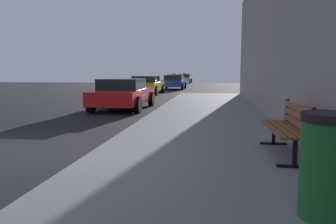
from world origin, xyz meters
The scene contains 8 objects.
sidewalk centered at (4.00, 0.00, 0.07)m, with size 4.00×32.00×0.15m, color slate.
bench centered at (5.39, 0.35, 0.66)m, with size 0.53×1.75×0.89m.
trash_bin centered at (5.22, -2.02, 0.66)m, with size 0.55×0.55×1.01m.
car_red centered at (0.38, 7.71, 0.65)m, with size 2.06×4.17×1.27m.
car_yellow centered at (-0.55, 16.81, 0.65)m, with size 2.05×4.31×1.27m.
car_blue centered at (0.59, 23.44, 0.65)m, with size 2.01×4.15×1.43m.
car_green centered at (-0.35, 32.24, 0.65)m, with size 2.05×4.30×1.27m.
car_silver centered at (0.05, 39.78, 0.65)m, with size 2.02×4.22×1.43m.
Camera 1 is at (4.12, -5.10, 1.54)m, focal length 33.71 mm.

